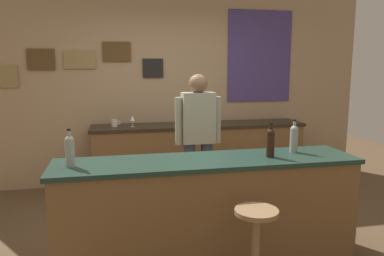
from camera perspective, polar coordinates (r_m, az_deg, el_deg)
The scene contains 12 objects.
ground_plane at distance 3.89m, azimuth 0.82°, elevation -16.58°, with size 10.00×10.00×0.00m, color brown.
back_wall at distance 5.50m, azimuth -3.67°, elevation 6.39°, with size 6.00×0.09×2.80m.
bar_counter at distance 3.34m, azimuth 2.40°, elevation -12.40°, with size 2.61×0.60×0.92m.
side_counter at distance 5.34m, azimuth 1.07°, elevation -4.15°, with size 2.99×0.56×0.90m.
bartender at distance 4.16m, azimuth 0.94°, elevation -1.21°, with size 0.52×0.21×1.62m.
bar_stool at distance 2.89m, azimuth 9.71°, elevation -16.20°, with size 0.32×0.32×0.68m.
wine_bottle_a at distance 3.08m, azimuth -18.14°, elevation -3.20°, with size 0.07×0.07×0.31m.
wine_bottle_b at distance 3.31m, azimuth 11.90°, elevation -2.06°, with size 0.07×0.07×0.31m.
wine_bottle_c at distance 3.55m, azimuth 15.29°, elevation -1.42°, with size 0.07×0.07×0.31m.
wine_glass_a at distance 5.05m, azimuth -9.08°, elevation 1.41°, with size 0.07×0.07×0.16m.
wine_glass_b at distance 5.33m, azimuth 0.88°, elevation 1.93°, with size 0.07×0.07×0.16m.
coffee_mug at distance 5.14m, azimuth -11.74°, elevation 0.76°, with size 0.13×0.08×0.09m.
Camera 1 is at (-0.78, -3.41, 1.70)m, focal length 34.96 mm.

